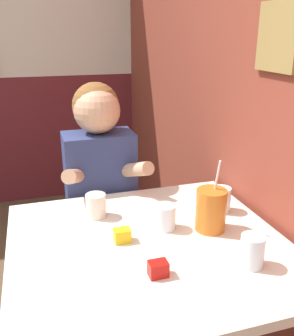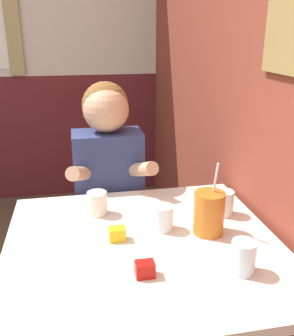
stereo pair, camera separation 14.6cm
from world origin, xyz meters
name	(u,v)px [view 2 (the right image)]	position (x,y,z in m)	size (l,w,h in m)	color
brick_wall_right	(211,51)	(1.52, 1.30, 1.35)	(0.08, 4.59, 2.70)	brown
main_table	(143,257)	(0.96, 0.39, 0.67)	(0.99, 0.94, 0.74)	beige
person_seated	(109,194)	(0.90, 1.00, 0.67)	(0.42, 0.42, 1.24)	navy
cocktail_pitcher	(209,213)	(1.22, 0.42, 0.82)	(0.12, 0.12, 0.28)	#C6661E
glass_near_pitcher	(163,218)	(1.05, 0.48, 0.78)	(0.08, 0.08, 0.10)	silver
glass_center	(224,203)	(1.33, 0.55, 0.79)	(0.08, 0.08, 0.11)	silver
glass_far_side	(97,203)	(0.82, 0.66, 0.78)	(0.08, 0.08, 0.10)	silver
glass_by_brick	(243,257)	(1.24, 0.16, 0.79)	(0.08, 0.08, 0.11)	silver
condiment_ketchup	(145,269)	(0.93, 0.20, 0.76)	(0.06, 0.04, 0.05)	#B7140F
condiment_mustard	(117,234)	(0.87, 0.43, 0.76)	(0.06, 0.04, 0.05)	yellow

